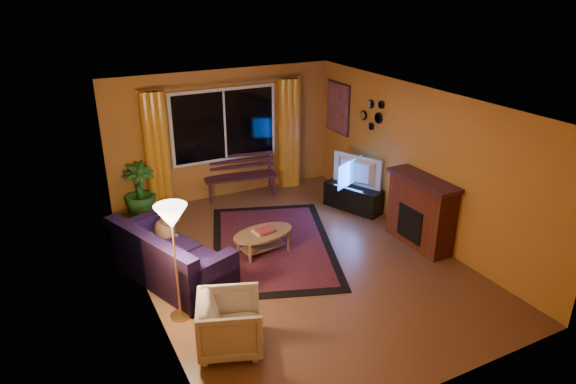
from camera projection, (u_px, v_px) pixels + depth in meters
name	position (u px, v px, depth m)	size (l,w,h in m)	color
floor	(297.00, 262.00, 7.94)	(4.50, 6.00, 0.02)	brown
ceiling	(298.00, 101.00, 6.97)	(4.50, 6.00, 0.02)	white
wall_back	(224.00, 134.00, 9.92)	(4.50, 0.02, 2.50)	#C57D30
wall_left	(141.00, 217.00, 6.50)	(0.02, 6.00, 2.50)	#C57D30
wall_right	(419.00, 163.00, 8.41)	(0.02, 6.00, 2.50)	#C57D30
window	(225.00, 125.00, 9.79)	(2.00, 0.02, 1.30)	black
curtain_rod	(223.00, 84.00, 9.44)	(0.03, 0.03, 3.20)	#BF8C3F
curtain_left	(157.00, 153.00, 9.30)	(0.36, 0.36, 2.24)	orange
curtain_right	(289.00, 134.00, 10.44)	(0.36, 0.36, 2.24)	orange
bench	(241.00, 187.00, 10.20)	(1.42, 0.42, 0.43)	#341821
potted_plant	(140.00, 190.00, 9.26)	(0.56, 0.56, 1.00)	#235B1E
sofa	(171.00, 254.00, 7.34)	(0.86, 2.00, 0.81)	#190E35
dog	(164.00, 227.00, 7.65)	(0.30, 0.41, 0.45)	#7E6247
armchair	(230.00, 321.00, 5.95)	(0.73, 0.68, 0.75)	beige
floor_lamp	(176.00, 263.00, 6.34)	(0.26, 0.26, 1.59)	#BF8C3F
rug	(272.00, 245.00, 8.41)	(1.92, 3.04, 0.02)	maroon
coffee_table	(263.00, 243.00, 8.10)	(1.02, 1.02, 0.37)	#936E4A
tv_console	(353.00, 198.00, 9.63)	(0.37, 1.11, 0.46)	black
television	(354.00, 172.00, 9.43)	(1.00, 0.13, 0.58)	black
fireplace	(421.00, 213.00, 8.26)	(0.40, 1.20, 1.10)	maroon
mirror_cluster	(372.00, 113.00, 9.24)	(0.06, 0.60, 0.56)	black
painting	(337.00, 108.00, 10.24)	(0.04, 0.76, 0.96)	#E84A15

